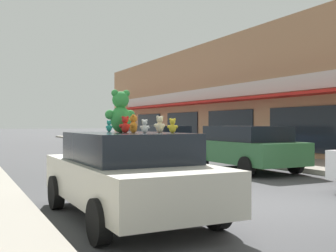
% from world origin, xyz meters
% --- Properties ---
extents(ground_plane, '(260.00, 260.00, 0.00)m').
position_xyz_m(ground_plane, '(0.00, 0.00, 0.00)').
color(ground_plane, '#424244').
extents(storefront_row, '(15.85, 39.55, 6.63)m').
position_xyz_m(storefront_row, '(15.19, 13.02, 3.31)').
color(storefront_row, tan).
rests_on(storefront_row, ground_plane).
extents(plush_art_car, '(2.14, 4.42, 1.49)m').
position_xyz_m(plush_art_car, '(-3.11, 0.30, 0.79)').
color(plush_art_car, beige).
rests_on(plush_art_car, ground_plane).
extents(teddy_bear_giant, '(0.56, 0.34, 0.76)m').
position_xyz_m(teddy_bear_giant, '(-3.16, 0.51, 1.86)').
color(teddy_bear_giant, green).
rests_on(teddy_bear_giant, plush_art_car).
extents(teddy_bear_yellow, '(0.19, 0.16, 0.25)m').
position_xyz_m(teddy_bear_yellow, '(-2.51, -0.25, 1.61)').
color(teddy_bear_yellow, yellow).
rests_on(teddy_bear_yellow, plush_art_car).
extents(teddy_bear_orange, '(0.18, 0.24, 0.32)m').
position_xyz_m(teddy_bear_orange, '(-3.11, 0.03, 1.65)').
color(teddy_bear_orange, orange).
rests_on(teddy_bear_orange, plush_art_car).
extents(teddy_bear_white, '(0.17, 0.15, 0.23)m').
position_xyz_m(teddy_bear_white, '(-2.95, -0.10, 1.61)').
color(teddy_bear_white, white).
rests_on(teddy_bear_white, plush_art_car).
extents(teddy_bear_teal, '(0.14, 0.17, 0.23)m').
position_xyz_m(teddy_bear_teal, '(-3.15, 1.20, 1.60)').
color(teddy_bear_teal, teal).
rests_on(teddy_bear_teal, plush_art_car).
extents(teddy_bear_cream, '(0.22, 0.14, 0.30)m').
position_xyz_m(teddy_bear_cream, '(-2.60, 0.07, 1.64)').
color(teddy_bear_cream, beige).
rests_on(teddy_bear_cream, plush_art_car).
extents(teddy_bear_red, '(0.22, 0.14, 0.29)m').
position_xyz_m(teddy_bear_red, '(-3.18, 0.23, 1.63)').
color(teddy_bear_red, red).
rests_on(teddy_bear_red, plush_art_car).
extents(parked_car_far_center, '(2.18, 4.27, 1.57)m').
position_xyz_m(parked_car_far_center, '(3.13, 5.25, 0.85)').
color(parked_car_far_center, '#336B3D').
rests_on(parked_car_far_center, ground_plane).
extents(parked_car_far_right, '(2.11, 4.03, 1.54)m').
position_xyz_m(parked_car_far_right, '(3.13, 12.04, 0.84)').
color(parked_car_far_right, '#1E4793').
rests_on(parked_car_far_right, ground_plane).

